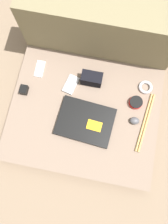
{
  "coord_description": "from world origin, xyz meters",
  "views": [
    {
      "loc": [
        0.06,
        -0.3,
        1.44
      ],
      "look_at": [
        0.0,
        0.0,
        0.13
      ],
      "focal_mm": 35.0,
      "sensor_mm": 36.0,
      "label": 1
    }
  ],
  "objects": [
    {
      "name": "cable_coil",
      "position": [
        0.35,
        0.24,
        0.12
      ],
      "size": [
        0.09,
        0.09,
        0.02
      ],
      "color": "#B2B2B7",
      "rests_on": "couch_seat"
    },
    {
      "name": "drumstick_pair",
      "position": [
        0.38,
        0.01,
        0.11
      ],
      "size": [
        0.08,
        0.38,
        0.01
      ],
      "rotation": [
        0.0,
        0.0,
        -0.13
      ],
      "color": "tan",
      "rests_on": "couch_seat"
    },
    {
      "name": "ground_plane",
      "position": [
        0.0,
        0.0,
        0.0
      ],
      "size": [
        8.0,
        8.0,
        0.0
      ],
      "primitive_type": "plane",
      "color": "#7A6651"
    },
    {
      "name": "camera_pouch",
      "position": [
        0.01,
        0.22,
        0.15
      ],
      "size": [
        0.13,
        0.08,
        0.08
      ],
      "color": "black",
      "rests_on": "couch_seat"
    },
    {
      "name": "laptop",
      "position": [
        0.02,
        -0.06,
        0.12
      ],
      "size": [
        0.36,
        0.28,
        0.03
      ],
      "rotation": [
        0.0,
        0.0,
        -0.08
      ],
      "color": "black",
      "rests_on": "couch_seat"
    },
    {
      "name": "couch_backrest",
      "position": [
        0.0,
        0.49,
        0.24
      ],
      "size": [
        0.94,
        0.2,
        0.47
      ],
      "color": "#756B4C",
      "rests_on": "ground_plane"
    },
    {
      "name": "phone_black",
      "position": [
        -0.34,
        0.23,
        0.11
      ],
      "size": [
        0.06,
        0.11,
        0.01
      ],
      "rotation": [
        0.0,
        0.0,
        0.02
      ],
      "color": "silver",
      "rests_on": "couch_seat"
    },
    {
      "name": "computer_mouse",
      "position": [
        0.32,
        0.01,
        0.12
      ],
      "size": [
        0.06,
        0.05,
        0.04
      ],
      "rotation": [
        0.0,
        0.0,
        0.06
      ],
      "color": "#4C4C51",
      "rests_on": "couch_seat"
    },
    {
      "name": "charger_brick",
      "position": [
        -0.4,
        0.07,
        0.13
      ],
      "size": [
        0.05,
        0.06,
        0.04
      ],
      "color": "black",
      "rests_on": "couch_seat"
    },
    {
      "name": "speaker_puck",
      "position": [
        0.31,
        0.13,
        0.12
      ],
      "size": [
        0.08,
        0.08,
        0.03
      ],
      "color": "red",
      "rests_on": "couch_seat"
    },
    {
      "name": "couch_seat",
      "position": [
        0.0,
        0.0,
        0.05
      ],
      "size": [
        0.94,
        0.77,
        0.11
      ],
      "color": "#7A6656",
      "rests_on": "ground_plane"
    },
    {
      "name": "phone_silver",
      "position": [
        -0.12,
        0.17,
        0.11
      ],
      "size": [
        0.1,
        0.14,
        0.01
      ],
      "rotation": [
        0.0,
        0.0,
        -0.24
      ],
      "color": "#B7B7BC",
      "rests_on": "couch_seat"
    }
  ]
}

